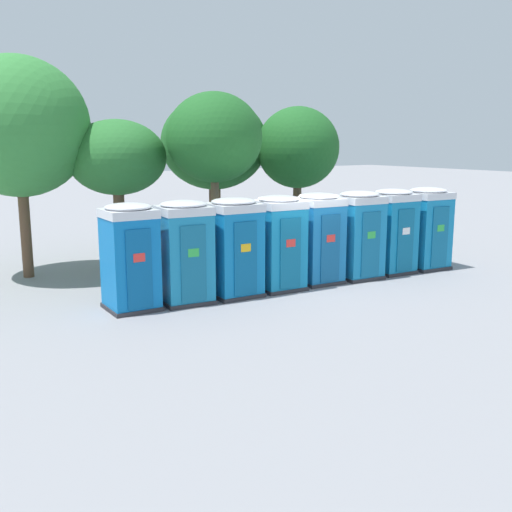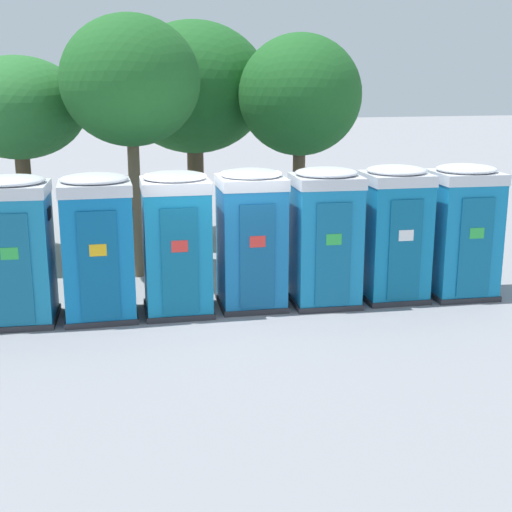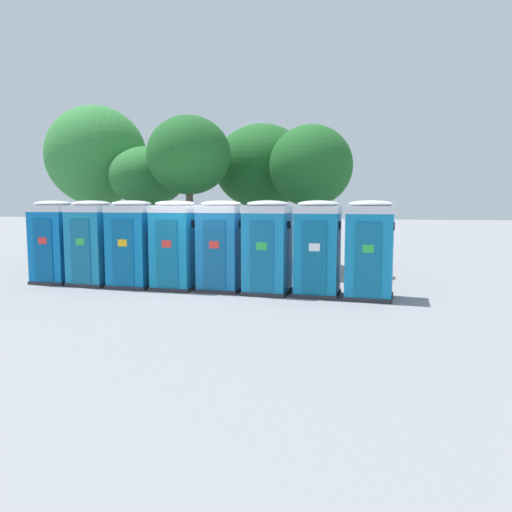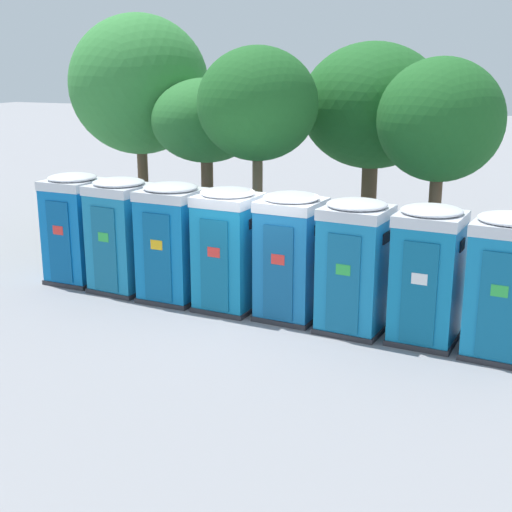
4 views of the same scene
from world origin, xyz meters
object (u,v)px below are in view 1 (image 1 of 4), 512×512
Objects in this scene: portapotty_0 at (130,256)px; portapotty_1 at (184,252)px; portapotty_3 at (279,242)px; portapotty_6 at (392,231)px; portapotty_4 at (318,238)px; street_tree_1 at (214,138)px; street_tree_4 at (18,127)px; portapotty_5 at (358,235)px; street_tree_3 at (298,148)px; street_tree_2 at (214,144)px; portapotty_2 at (234,247)px; street_tree_0 at (117,158)px; portapotty_7 at (427,228)px.

portapotty_0 and portapotty_1 have the same top height.
portapotty_0 and portapotty_3 have the same top height.
portapotty_4 is at bearing 176.29° from portapotty_6.
street_tree_1 is at bearing 148.86° from portapotty_6.
portapotty_6 is 0.40× the size of street_tree_4.
portapotty_1 and portapotty_4 have the same top height.
portapotty_5 is 1.00× the size of portapotty_6.
portapotty_0 is at bearing -154.98° from street_tree_3.
portapotty_3 and portapotty_6 have the same top height.
portapotty_4 and portapotty_6 have the same top height.
portapotty_6 is (6.79, -0.32, 0.00)m from portapotty_1.
street_tree_2 reaches higher than portapotty_0.
portapotty_2 is 3.84m from street_tree_1.
portapotty_0 is 0.55× the size of street_tree_0.
street_tree_2 is at bearing 19.85° from street_tree_0.
portapotty_6 is at bearing -2.69° from portapotty_1.
portapotty_1 is 6.46m from street_tree_4.
portapotty_1 is 6.79m from portapotty_6.
portapotty_7 is at bearing -6.09° from portapotty_6.
portapotty_7 is at bearing -3.23° from portapotty_5.
portapotty_3 is 0.55× the size of street_tree_0.
street_tree_2 reaches higher than portapotty_1.
portapotty_6 is at bearing 173.91° from portapotty_7.
portapotty_5 is at bearing -2.84° from portapotty_2.
street_tree_0 is (1.29, 4.12, 2.15)m from portapotty_0.
portapotty_2 is at bearing -108.98° from street_tree_1.
portapotty_0 is 5.93m from street_tree_4.
street_tree_0 is (-6.85, 4.57, 2.15)m from portapotty_6.
portapotty_4 is at bearing 0.76° from portapotty_3.
street_tree_4 is (-1.28, 4.92, 3.05)m from portapotty_0.
portapotty_3 is 0.50× the size of street_tree_3.
portapotty_7 is at bearing -2.99° from portapotty_2.
portapotty_2 is 4.08m from portapotty_5.
portapotty_5 is (1.35, -0.17, -0.00)m from portapotty_4.
portapotty_2 and portapotty_5 have the same top height.
portapotty_0 is 2.72m from portapotty_2.
street_tree_2 reaches higher than portapotty_7.
portapotty_2 is 1.00× the size of portapotty_6.
portapotty_0 is 8.15m from portapotty_6.
street_tree_0 is at bearing 140.27° from portapotty_5.
street_tree_3 reaches higher than portapotty_0.
portapotty_1 and portapotty_6 have the same top height.
street_tree_2 is at bearing 5.88° from street_tree_4.
street_tree_1 is 1.05× the size of street_tree_3.
portapotty_0 is 1.00× the size of portapotty_7.
street_tree_4 is at bearing -174.12° from street_tree_2.
street_tree_1 is (-1.85, 2.58, 2.74)m from portapotty_4.
portapotty_1 is at bearing 177.31° from portapotty_6.
street_tree_3 is at bearing 17.10° from street_tree_1.
street_tree_3 is at bearing 25.02° from portapotty_0.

